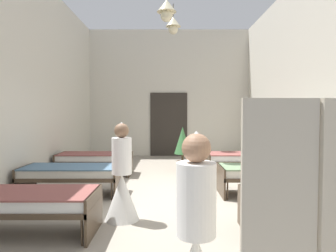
{
  "coord_description": "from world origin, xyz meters",
  "views": [
    {
      "loc": [
        -0.03,
        -5.78,
        1.62
      ],
      "look_at": [
        0.0,
        0.36,
        1.35
      ],
      "focal_mm": 31.44,
      "sensor_mm": 36.0,
      "label": 1
    }
  ],
  "objects_px": {
    "bed_right_row_1": "(266,173)",
    "bed_left_row_1": "(70,173)",
    "potted_plant": "(181,144)",
    "bed_left_row_2": "(94,158)",
    "nurse_near_aisle": "(120,185)",
    "bed_right_row_2": "(242,158)",
    "bed_left_row_0": "(23,202)",
    "bed_right_row_0": "(314,201)"
  },
  "relations": [
    {
      "from": "bed_left_row_0",
      "to": "bed_right_row_0",
      "type": "distance_m",
      "value": 3.9
    },
    {
      "from": "bed_right_row_0",
      "to": "bed_right_row_1",
      "type": "xyz_separation_m",
      "value": [
        0.0,
        1.9,
        0.0
      ]
    },
    {
      "from": "bed_left_row_1",
      "to": "bed_left_row_2",
      "type": "distance_m",
      "value": 1.9
    },
    {
      "from": "bed_right_row_1",
      "to": "bed_right_row_2",
      "type": "bearing_deg",
      "value": 90.0
    },
    {
      "from": "bed_left_row_0",
      "to": "nurse_near_aisle",
      "type": "height_order",
      "value": "nurse_near_aisle"
    },
    {
      "from": "bed_left_row_0",
      "to": "potted_plant",
      "type": "xyz_separation_m",
      "value": [
        2.33,
        4.34,
        0.31
      ]
    },
    {
      "from": "bed_right_row_2",
      "to": "potted_plant",
      "type": "relative_size",
      "value": 1.53
    },
    {
      "from": "bed_left_row_0",
      "to": "bed_right_row_1",
      "type": "distance_m",
      "value": 4.34
    },
    {
      "from": "bed_left_row_2",
      "to": "bed_right_row_0",
      "type": "bearing_deg",
      "value": -44.26
    },
    {
      "from": "bed_left_row_1",
      "to": "bed_right_row_1",
      "type": "height_order",
      "value": "same"
    },
    {
      "from": "bed_right_row_2",
      "to": "bed_right_row_1",
      "type": "bearing_deg",
      "value": -90.0
    },
    {
      "from": "bed_left_row_0",
      "to": "bed_right_row_1",
      "type": "xyz_separation_m",
      "value": [
        3.9,
        1.9,
        0.0
      ]
    },
    {
      "from": "bed_left_row_1",
      "to": "nurse_near_aisle",
      "type": "relative_size",
      "value": 1.28
    },
    {
      "from": "bed_right_row_2",
      "to": "bed_left_row_2",
      "type": "bearing_deg",
      "value": 180.0
    },
    {
      "from": "bed_left_row_0",
      "to": "bed_right_row_2",
      "type": "relative_size",
      "value": 1.0
    },
    {
      "from": "bed_left_row_0",
      "to": "bed_left_row_1",
      "type": "xyz_separation_m",
      "value": [
        0.0,
        1.9,
        0.0
      ]
    },
    {
      "from": "bed_left_row_0",
      "to": "bed_left_row_2",
      "type": "height_order",
      "value": "same"
    },
    {
      "from": "bed_left_row_1",
      "to": "potted_plant",
      "type": "distance_m",
      "value": 3.39
    },
    {
      "from": "bed_left_row_1",
      "to": "potted_plant",
      "type": "xyz_separation_m",
      "value": [
        2.33,
        2.44,
        0.31
      ]
    },
    {
      "from": "bed_right_row_0",
      "to": "bed_right_row_1",
      "type": "distance_m",
      "value": 1.9
    },
    {
      "from": "bed_left_row_0",
      "to": "bed_left_row_1",
      "type": "distance_m",
      "value": 1.9
    },
    {
      "from": "nurse_near_aisle",
      "to": "bed_left_row_2",
      "type": "bearing_deg",
      "value": -175.74
    },
    {
      "from": "bed_left_row_0",
      "to": "nurse_near_aisle",
      "type": "bearing_deg",
      "value": 23.66
    },
    {
      "from": "bed_right_row_1",
      "to": "nurse_near_aisle",
      "type": "relative_size",
      "value": 1.28
    },
    {
      "from": "bed_left_row_1",
      "to": "potted_plant",
      "type": "height_order",
      "value": "potted_plant"
    },
    {
      "from": "bed_left_row_2",
      "to": "bed_left_row_0",
      "type": "bearing_deg",
      "value": -90.0
    },
    {
      "from": "bed_left_row_1",
      "to": "nurse_near_aisle",
      "type": "xyz_separation_m",
      "value": [
        1.22,
        -1.37,
        0.09
      ]
    },
    {
      "from": "bed_right_row_0",
      "to": "bed_right_row_1",
      "type": "bearing_deg",
      "value": 90.0
    },
    {
      "from": "bed_left_row_1",
      "to": "bed_right_row_2",
      "type": "height_order",
      "value": "same"
    },
    {
      "from": "bed_left_row_2",
      "to": "nurse_near_aisle",
      "type": "distance_m",
      "value": 3.49
    },
    {
      "from": "bed_right_row_2",
      "to": "nurse_near_aisle",
      "type": "xyz_separation_m",
      "value": [
        -2.68,
        -3.27,
        0.09
      ]
    },
    {
      "from": "potted_plant",
      "to": "bed_right_row_2",
      "type": "bearing_deg",
      "value": -18.99
    },
    {
      "from": "bed_left_row_2",
      "to": "nurse_near_aisle",
      "type": "height_order",
      "value": "nurse_near_aisle"
    },
    {
      "from": "bed_right_row_1",
      "to": "bed_left_row_1",
      "type": "bearing_deg",
      "value": 180.0
    },
    {
      "from": "bed_right_row_1",
      "to": "potted_plant",
      "type": "bearing_deg",
      "value": 122.76
    },
    {
      "from": "bed_right_row_0",
      "to": "nurse_near_aisle",
      "type": "xyz_separation_m",
      "value": [
        -2.68,
        0.53,
        0.09
      ]
    },
    {
      "from": "nurse_near_aisle",
      "to": "bed_right_row_1",
      "type": "bearing_deg",
      "value": 100.76
    },
    {
      "from": "bed_left_row_0",
      "to": "potted_plant",
      "type": "relative_size",
      "value": 1.53
    },
    {
      "from": "nurse_near_aisle",
      "to": "potted_plant",
      "type": "bearing_deg",
      "value": 147.51
    },
    {
      "from": "bed_right_row_1",
      "to": "potted_plant",
      "type": "height_order",
      "value": "potted_plant"
    },
    {
      "from": "bed_right_row_1",
      "to": "bed_left_row_2",
      "type": "bearing_deg",
      "value": 154.02
    },
    {
      "from": "bed_left_row_2",
      "to": "potted_plant",
      "type": "distance_m",
      "value": 2.41
    }
  ]
}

